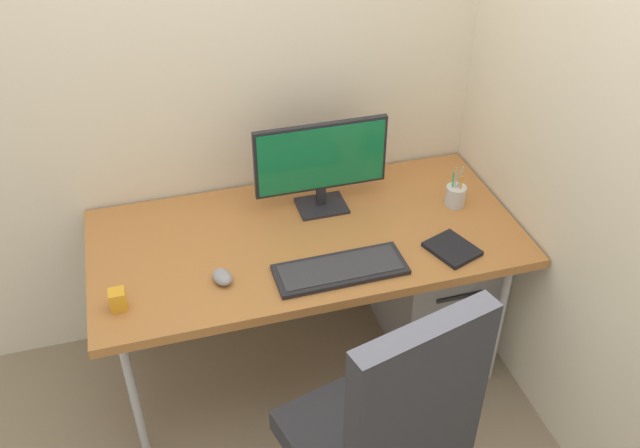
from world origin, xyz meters
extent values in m
plane|color=gray|center=(0.00, 0.00, 0.00)|extent=(8.00, 8.00, 0.00)
cube|color=beige|center=(0.00, 0.43, 1.40)|extent=(3.35, 0.04, 2.80)
cube|color=beige|center=(0.85, -0.25, 1.40)|extent=(0.04, 2.50, 2.80)
cube|color=#B27038|center=(0.00, 0.00, 0.69)|extent=(1.65, 0.80, 0.04)
cylinder|color=#B2B5BA|center=(-0.73, -0.30, 0.33)|extent=(0.03, 0.03, 0.67)
cylinder|color=#B2B5BA|center=(0.73, -0.30, 0.33)|extent=(0.03, 0.03, 0.67)
cylinder|color=#B2B5BA|center=(-0.73, 0.30, 0.33)|extent=(0.03, 0.03, 0.67)
cylinder|color=#B2B5BA|center=(0.73, 0.30, 0.33)|extent=(0.03, 0.03, 0.67)
cube|color=#2D2D33|center=(-0.01, -0.76, 0.44)|extent=(0.58, 0.55, 0.09)
cube|color=#2D2D33|center=(0.05, -0.98, 0.80)|extent=(0.43, 0.18, 0.65)
cube|color=gray|center=(0.59, 0.03, 0.30)|extent=(0.41, 0.46, 0.59)
cube|color=#262628|center=(0.59, -0.21, 0.41)|extent=(0.21, 0.01, 0.02)
cube|color=black|center=(0.11, 0.16, 0.71)|extent=(0.20, 0.16, 0.01)
cube|color=black|center=(0.11, 0.17, 0.76)|extent=(0.04, 0.02, 0.09)
cube|color=black|center=(0.11, 0.17, 0.94)|extent=(0.53, 0.02, 0.29)
cube|color=#14723F|center=(0.11, 0.16, 0.94)|extent=(0.51, 0.01, 0.26)
cube|color=black|center=(0.06, -0.25, 0.72)|extent=(0.48, 0.19, 0.02)
cube|color=#333338|center=(0.06, -0.25, 0.73)|extent=(0.44, 0.15, 0.00)
ellipsoid|color=gray|center=(-0.36, -0.18, 0.73)|extent=(0.09, 0.11, 0.04)
cylinder|color=silver|center=(0.64, 0.03, 0.75)|extent=(0.08, 0.08, 0.09)
cylinder|color=#B2B5BA|center=(0.63, 0.03, 0.82)|extent=(0.02, 0.01, 0.14)
cylinder|color=#B2B5BA|center=(0.65, 0.03, 0.82)|extent=(0.02, 0.01, 0.14)
torus|color=black|center=(0.64, 0.03, 0.76)|extent=(0.03, 0.04, 0.01)
cylinder|color=orange|center=(0.65, 0.01, 0.79)|extent=(0.01, 0.02, 0.12)
cylinder|color=#3FAD59|center=(0.62, 0.03, 0.79)|extent=(0.01, 0.02, 0.12)
cube|color=black|center=(0.50, -0.25, 0.72)|extent=(0.20, 0.22, 0.02)
cube|color=orange|center=(-0.72, -0.22, 0.74)|extent=(0.05, 0.05, 0.07)
camera|label=1|loc=(-0.54, -2.08, 2.34)|focal=39.24mm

